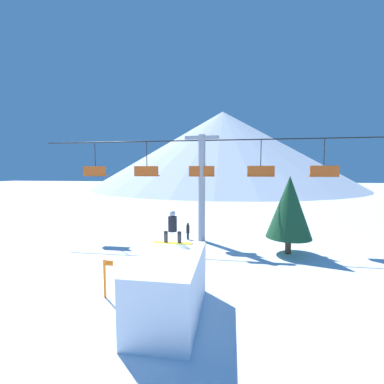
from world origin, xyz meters
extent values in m
plane|color=white|center=(0.00, 0.00, 0.00)|extent=(220.00, 220.00, 0.00)
cone|color=silver|center=(0.00, 72.56, 11.70)|extent=(79.05, 79.05, 23.39)
cube|color=white|center=(0.83, -0.72, 1.06)|extent=(2.06, 4.03, 2.12)
cube|color=silver|center=(0.83, 1.24, 2.09)|extent=(2.06, 0.10, 0.06)
cube|color=yellow|center=(0.56, 0.86, 2.13)|extent=(1.60, 0.26, 0.03)
cylinder|color=black|center=(0.29, 0.86, 2.37)|extent=(0.16, 0.16, 0.45)
cylinder|color=black|center=(0.84, 0.86, 2.37)|extent=(0.16, 0.16, 0.45)
cylinder|color=black|center=(0.56, 0.86, 2.91)|extent=(0.35, 0.35, 0.61)
sphere|color=#B2B2B7|center=(0.56, 0.86, 3.33)|extent=(0.23, 0.23, 0.23)
cylinder|color=#9E9EA3|center=(0.80, 9.04, 3.78)|extent=(0.49, 0.49, 7.56)
cube|color=#9E9EA3|center=(0.80, 9.04, 7.36)|extent=(2.40, 0.24, 0.24)
cylinder|color=black|center=(0.80, 9.04, 7.16)|extent=(23.74, 0.08, 0.08)
cylinder|color=#28282D|center=(-7.27, 9.04, 5.92)|extent=(0.06, 0.06, 2.48)
cube|color=#E05619|center=(-7.27, 9.04, 4.68)|extent=(1.80, 0.44, 0.08)
cube|color=#E05619|center=(-7.27, 8.86, 5.03)|extent=(1.80, 0.08, 0.70)
cylinder|color=#28282D|center=(-3.23, 9.04, 5.92)|extent=(0.06, 0.06, 2.48)
cube|color=#E05619|center=(-3.23, 9.04, 4.68)|extent=(1.80, 0.44, 0.08)
cube|color=#E05619|center=(-3.23, 8.86, 5.03)|extent=(1.80, 0.08, 0.70)
cylinder|color=#28282D|center=(0.80, 9.04, 5.92)|extent=(0.06, 0.06, 2.48)
cube|color=#E05619|center=(0.80, 9.04, 4.68)|extent=(1.80, 0.44, 0.08)
cube|color=#E05619|center=(0.80, 8.86, 5.03)|extent=(1.80, 0.08, 0.70)
cylinder|color=#28282D|center=(4.84, 9.04, 5.92)|extent=(0.06, 0.06, 2.48)
cube|color=#E05619|center=(4.84, 9.04, 4.68)|extent=(1.80, 0.44, 0.08)
cube|color=#E05619|center=(4.84, 8.86, 5.03)|extent=(1.80, 0.08, 0.70)
cylinder|color=#28282D|center=(8.88, 9.04, 5.92)|extent=(0.06, 0.06, 2.48)
cube|color=#E05619|center=(8.88, 9.04, 4.68)|extent=(1.80, 0.44, 0.08)
cube|color=#E05619|center=(8.88, 8.86, 5.03)|extent=(1.80, 0.08, 0.70)
cylinder|color=#4C3823|center=(6.34, 6.98, 0.50)|extent=(0.35, 0.35, 1.00)
cone|color=#194728|center=(6.34, 6.98, 2.87)|extent=(2.68, 2.68, 3.75)
cylinder|color=orange|center=(-2.03, 0.16, 0.77)|extent=(0.10, 0.10, 1.54)
cube|color=orange|center=(-1.85, 0.16, 1.42)|extent=(0.36, 0.02, 0.20)
cylinder|color=black|center=(-0.24, 9.27, 0.23)|extent=(0.17, 0.17, 0.45)
cylinder|color=black|center=(-0.24, 9.27, 0.75)|extent=(0.24, 0.24, 0.60)
sphere|color=#232328|center=(-0.24, 9.27, 1.14)|extent=(0.18, 0.18, 0.18)
camera|label=1|loc=(2.87, -9.03, 5.01)|focal=24.00mm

